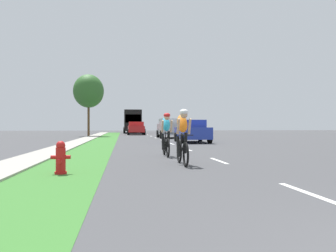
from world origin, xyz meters
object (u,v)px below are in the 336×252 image
Objects in this scene: fire_hydrant_red at (61,158)px; street_tree_far at (89,91)px; cyclist_lead at (183,136)px; suv_silver at (170,128)px; sedan_blue at (192,131)px; bus_black at (132,121)px; pickup_red at (136,128)px; cyclist_trailing at (166,134)px.

street_tree_far reaches higher than fire_hydrant_red.
cyclist_lead is (3.11, 1.37, 0.44)m from fire_hydrant_red.
cyclist_lead is 27.93m from street_tree_far.
fire_hydrant_red is 28.92m from street_tree_far.
street_tree_far is at bearing 142.95° from suv_silver.
sedan_blue is 0.37× the size of bus_black.
suv_silver is at bearing -77.13° from pickup_red.
fire_hydrant_red is at bearing -126.12° from cyclist_trailing.
fire_hydrant_red is 3.42m from cyclist_lead.
fire_hydrant_red is 0.11× the size of street_tree_far.
cyclist_trailing reaches higher than fire_hydrant_red.
pickup_red is (-0.03, 32.75, 0.02)m from cyclist_lead.
bus_black is (-2.86, 22.79, 1.03)m from suv_silver.
cyclist_trailing is (2.99, 4.10, 0.44)m from fire_hydrant_red.
fire_hydrant_red is at bearing -95.15° from pickup_red.
street_tree_far reaches higher than pickup_red.
cyclist_lead is 0.37× the size of suv_silver.
sedan_blue is at bearing 66.67° from fire_hydrant_red.
suv_silver is 22.99m from bus_black.
cyclist_lead is 32.75m from pickup_red.
bus_black is at bearing 91.00° from pickup_red.
cyclist_trailing is 25.27m from street_tree_far.
fire_hydrant_red is at bearing -104.35° from suv_silver.
pickup_red is (-3.01, 20.02, 0.06)m from sedan_blue.
fire_hydrant_red is 34.27m from pickup_red.
cyclist_lead is at bearing -87.62° from cyclist_trailing.
fire_hydrant_red is at bearing -113.33° from sedan_blue.
suv_silver is 11.97m from pickup_red.
cyclist_trailing is 0.37× the size of suv_silver.
suv_silver reaches higher than sedan_blue.
cyclist_trailing is at bearing -98.53° from suv_silver.
bus_black reaches higher than fire_hydrant_red.
sedan_blue is at bearing -81.46° from pickup_red.
pickup_red is (3.08, 34.12, 0.46)m from fire_hydrant_red.
street_tree_far reaches higher than cyclist_trailing.
bus_black is at bearing 90.29° from cyclist_lead.
cyclist_trailing reaches higher than sedan_blue.
street_tree_far is (-5.13, -16.76, 2.89)m from bus_black.
street_tree_far is (-2.25, 28.48, 4.50)m from fire_hydrant_red.
fire_hydrant_red is 0.44× the size of cyclist_trailing.
cyclist_trailing is 0.40× the size of sedan_blue.
cyclist_lead is at bearing -78.83° from street_tree_far.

